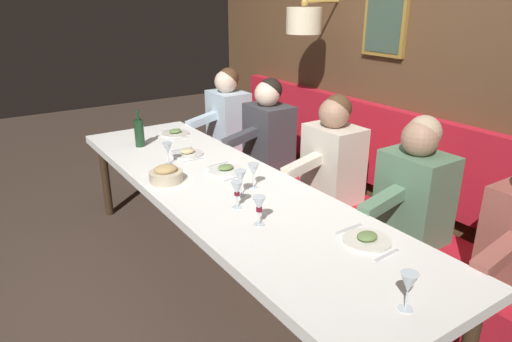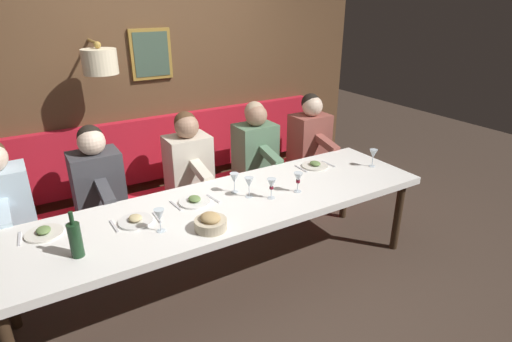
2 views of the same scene
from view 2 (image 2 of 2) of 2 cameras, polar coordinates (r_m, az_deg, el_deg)
name	(u,v)px [view 2 (image 2 of 2)]	position (r m, az deg, el deg)	size (l,w,h in m)	color
ground_plane	(231,281)	(3.57, -3.52, -14.93)	(12.00, 12.00, 0.00)	#423328
dining_table	(228,209)	(3.20, -3.81, -5.20)	(0.90, 3.30, 0.74)	white
banquette_bench	(187,213)	(4.13, -9.42, -5.78)	(0.52, 3.50, 0.45)	red
back_wall_panel	(157,88)	(4.26, -13.50, 11.07)	(0.59, 4.70, 2.90)	brown
diner_nearest	(310,132)	(4.59, 7.47, 5.29)	(0.60, 0.40, 0.79)	#934C42
diner_near	(255,143)	(4.20, -0.07, 3.84)	(0.60, 0.40, 0.79)	#567A5B
diner_middle	(188,157)	(3.90, -9.31, 1.97)	(0.60, 0.40, 0.79)	beige
diner_far	(97,175)	(3.70, -21.09, -0.50)	(0.60, 0.40, 0.79)	#3D3D42
diner_farthest	(1,194)	(3.67, -31.68, -2.69)	(0.60, 0.40, 0.79)	silver
place_setting_0	(136,220)	(3.01, -16.22, -6.54)	(0.24, 0.31, 0.05)	silver
place_setting_1	(44,232)	(3.09, -27.14, -7.53)	(0.24, 0.31, 0.05)	silver
place_setting_2	(195,201)	(3.19, -8.43, -4.08)	(0.24, 0.33, 0.05)	white
place_setting_3	(315,165)	(3.85, 8.13, 0.80)	(0.24, 0.31, 0.05)	silver
wine_glass_0	(298,178)	(3.30, 5.82, -1.02)	(0.07, 0.07, 0.16)	silver
wine_glass_1	(249,183)	(3.20, -0.95, -1.68)	(0.07, 0.07, 0.16)	silver
wine_glass_2	(234,179)	(3.28, -3.01, -1.08)	(0.07, 0.07, 0.16)	silver
wine_glass_3	(271,184)	(3.18, 2.14, -1.87)	(0.07, 0.07, 0.16)	silver
wine_glass_4	(373,154)	(3.93, 15.82, 2.21)	(0.07, 0.07, 0.16)	silver
wine_glass_5	(159,216)	(2.81, -13.13, -6.01)	(0.07, 0.07, 0.16)	silver
wine_bottle	(75,239)	(2.72, -23.58, -8.61)	(0.08, 0.08, 0.30)	#19381E
bread_bowl	(211,223)	(2.82, -6.26, -7.07)	(0.22, 0.22, 0.12)	beige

